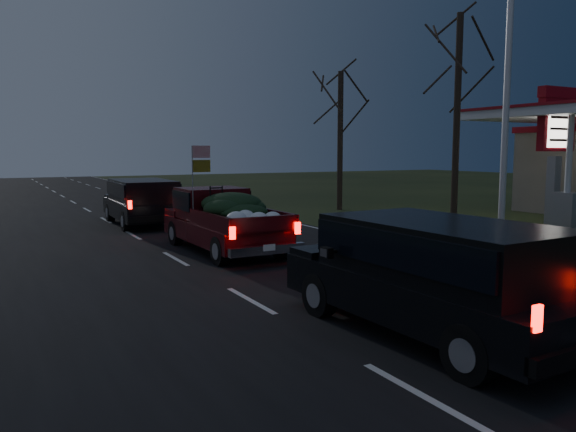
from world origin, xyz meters
name	(u,v)px	position (x,y,z in m)	size (l,w,h in m)	color
ground	(251,301)	(0.00, 0.00, 0.00)	(120.00, 120.00, 0.00)	black
road_asphalt	(251,301)	(0.00, 0.00, 0.01)	(14.00, 120.00, 0.02)	black
hedge_row	(437,238)	(7.80, 3.00, 0.30)	(1.00, 10.00, 0.60)	black
light_pole	(508,69)	(9.50, 2.00, 5.48)	(0.50, 0.90, 9.16)	silver
gas_price_pylon	(556,132)	(16.00, 4.99, 3.77)	(2.00, 0.41, 5.57)	gray
gas_canopy	(566,120)	(18.00, 6.00, 4.35)	(7.10, 6.10, 4.88)	silver
bare_tree_mid	(459,68)	(12.50, 7.00, 6.35)	(3.60, 3.60, 8.50)	black
bare_tree_far	(341,107)	(11.50, 14.00, 5.23)	(3.60, 3.60, 7.00)	black
pickup_truck	(223,217)	(1.67, 5.54, 1.06)	(2.13, 5.42, 2.83)	#3F080D
lead_suv	(142,198)	(1.02, 12.70, 1.14)	(2.31, 5.29, 1.51)	black
rear_suv	(437,266)	(1.74, -3.40, 1.17)	(2.63, 5.45, 1.54)	black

